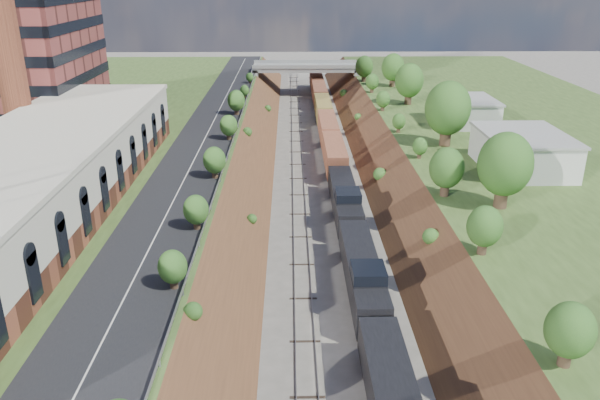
{
  "coord_description": "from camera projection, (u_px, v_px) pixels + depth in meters",
  "views": [
    {
      "loc": [
        -3.64,
        -13.1,
        26.7
      ],
      "look_at": [
        -2.73,
        39.73,
        6.0
      ],
      "focal_mm": 35.0,
      "sensor_mm": 36.0,
      "label": 1
    }
  ],
  "objects": [
    {
      "name": "commercial_building",
      "position": [
        27.0,
        183.0,
        53.82
      ],
      "size": [
        14.3,
        62.3,
        7.0
      ],
      "color": "brown",
      "rests_on": "platform_left"
    },
    {
      "name": "overpass",
      "position": [
        306.0,
        74.0,
        133.78
      ],
      "size": [
        24.5,
        8.3,
        7.4
      ],
      "color": "gray",
      "rests_on": "ground"
    },
    {
      "name": "embankment_left",
      "position": [
        235.0,
        187.0,
        77.68
      ],
      "size": [
        10.0,
        180.0,
        10.0
      ],
      "primitive_type": "cube",
      "rotation": [
        0.0,
        0.79,
        0.0
      ],
      "color": "brown",
      "rests_on": "ground"
    },
    {
      "name": "rail_left_track",
      "position": [
        298.0,
        186.0,
        77.78
      ],
      "size": [
        1.58,
        180.0,
        0.18
      ],
      "primitive_type": "cube",
      "color": "gray",
      "rests_on": "ground"
    },
    {
      "name": "platform_left",
      "position": [
        66.0,
        170.0,
        76.41
      ],
      "size": [
        44.0,
        180.0,
        5.0
      ],
      "primitive_type": "cube",
      "color": "#384F20",
      "rests_on": "ground"
    },
    {
      "name": "rail_right_track",
      "position": [
        337.0,
        186.0,
        77.86
      ],
      "size": [
        1.58,
        180.0,
        0.18
      ],
      "primitive_type": "cube",
      "color": "gray",
      "rests_on": "ground"
    },
    {
      "name": "freight_train",
      "position": [
        331.0,
        143.0,
        88.6
      ],
      "size": [
        2.77,
        126.95,
        4.55
      ],
      "color": "black",
      "rests_on": "ground"
    },
    {
      "name": "guardrail",
      "position": [
        230.0,
        147.0,
        75.46
      ],
      "size": [
        0.1,
        171.0,
        0.7
      ],
      "color": "#99999E",
      "rests_on": "platform_left"
    },
    {
      "name": "embankment_right",
      "position": [
        400.0,
        186.0,
        78.03
      ],
      "size": [
        10.0,
        180.0,
        10.0
      ],
      "primitive_type": "cube",
      "rotation": [
        0.0,
        0.79,
        0.0
      ],
      "color": "brown",
      "rests_on": "ground"
    },
    {
      "name": "tree_right_large",
      "position": [
        505.0,
        165.0,
        56.08
      ],
      "size": [
        5.25,
        5.25,
        7.61
      ],
      "color": "#473323",
      "rests_on": "platform_right"
    },
    {
      "name": "tree_left_crest",
      "position": [
        166.0,
        297.0,
        37.86
      ],
      "size": [
        2.45,
        2.45,
        3.55
      ],
      "color": "#473323",
      "rests_on": "platform_left"
    },
    {
      "name": "platform_right",
      "position": [
        566.0,
        167.0,
        77.47
      ],
      "size": [
        44.0,
        180.0,
        5.0
      ],
      "primitive_type": "cube",
      "color": "#384F20",
      "rests_on": "ground"
    },
    {
      "name": "white_building_near",
      "position": [
        522.0,
        152.0,
        68.23
      ],
      "size": [
        9.0,
        12.0,
        4.0
      ],
      "primitive_type": "cube",
      "color": "silver",
      "rests_on": "platform_right"
    },
    {
      "name": "road",
      "position": [
        199.0,
        151.0,
        75.76
      ],
      "size": [
        8.0,
        180.0,
        0.1
      ],
      "primitive_type": "cube",
      "color": "black",
      "rests_on": "platform_left"
    },
    {
      "name": "white_building_far",
      "position": [
        465.0,
        112.0,
        88.77
      ],
      "size": [
        8.0,
        10.0,
        3.6
      ],
      "primitive_type": "cube",
      "color": "silver",
      "rests_on": "platform_right"
    }
  ]
}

